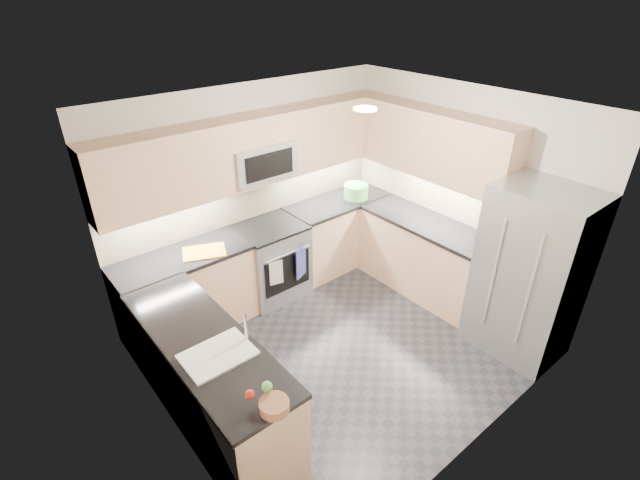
{
  "coord_description": "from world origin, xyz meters",
  "views": [
    {
      "loc": [
        -2.58,
        -2.77,
        3.43
      ],
      "look_at": [
        0.0,
        0.35,
        1.15
      ],
      "focal_mm": 26.0,
      "sensor_mm": 36.0,
      "label": 1
    }
  ],
  "objects_px": {
    "gas_range": "(271,261)",
    "cutting_board": "(204,252)",
    "refrigerator": "(530,274)",
    "fruit_basket": "(274,406)",
    "microwave": "(259,160)",
    "utensil_bowl": "(356,191)"
  },
  "relations": [
    {
      "from": "gas_range",
      "to": "microwave",
      "type": "distance_m",
      "value": 1.25
    },
    {
      "from": "cutting_board",
      "to": "utensil_bowl",
      "type": "bearing_deg",
      "value": 0.26
    },
    {
      "from": "gas_range",
      "to": "microwave",
      "type": "xyz_separation_m",
      "value": [
        0.0,
        0.12,
        1.24
      ]
    },
    {
      "from": "gas_range",
      "to": "cutting_board",
      "type": "distance_m",
      "value": 1.0
    },
    {
      "from": "gas_range",
      "to": "fruit_basket",
      "type": "distance_m",
      "value": 2.71
    },
    {
      "from": "utensil_bowl",
      "to": "microwave",
      "type": "bearing_deg",
      "value": 172.02
    },
    {
      "from": "microwave",
      "to": "fruit_basket",
      "type": "height_order",
      "value": "microwave"
    },
    {
      "from": "gas_range",
      "to": "cutting_board",
      "type": "relative_size",
      "value": 2.1
    },
    {
      "from": "refrigerator",
      "to": "fruit_basket",
      "type": "height_order",
      "value": "refrigerator"
    },
    {
      "from": "microwave",
      "to": "utensil_bowl",
      "type": "height_order",
      "value": "microwave"
    },
    {
      "from": "refrigerator",
      "to": "cutting_board",
      "type": "bearing_deg",
      "value": 134.54
    },
    {
      "from": "refrigerator",
      "to": "utensil_bowl",
      "type": "distance_m",
      "value": 2.37
    },
    {
      "from": "gas_range",
      "to": "utensil_bowl",
      "type": "height_order",
      "value": "utensil_bowl"
    },
    {
      "from": "cutting_board",
      "to": "microwave",
      "type": "bearing_deg",
      "value": 12.67
    },
    {
      "from": "microwave",
      "to": "cutting_board",
      "type": "distance_m",
      "value": 1.17
    },
    {
      "from": "fruit_basket",
      "to": "cutting_board",
      "type": "bearing_deg",
      "value": 74.59
    },
    {
      "from": "refrigerator",
      "to": "cutting_board",
      "type": "distance_m",
      "value": 3.3
    },
    {
      "from": "gas_range",
      "to": "refrigerator",
      "type": "height_order",
      "value": "refrigerator"
    },
    {
      "from": "microwave",
      "to": "utensil_bowl",
      "type": "bearing_deg",
      "value": -7.98
    },
    {
      "from": "refrigerator",
      "to": "fruit_basket",
      "type": "relative_size",
      "value": 8.85
    },
    {
      "from": "microwave",
      "to": "gas_range",
      "type": "bearing_deg",
      "value": -90.0
    },
    {
      "from": "cutting_board",
      "to": "refrigerator",
      "type": "bearing_deg",
      "value": -45.46
    }
  ]
}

